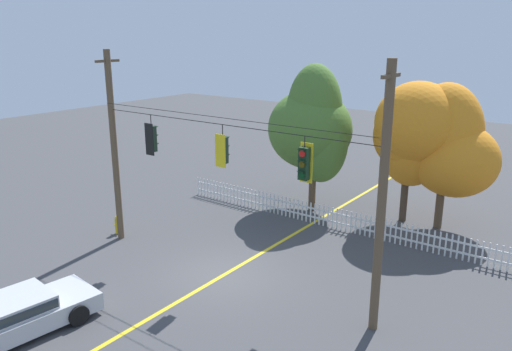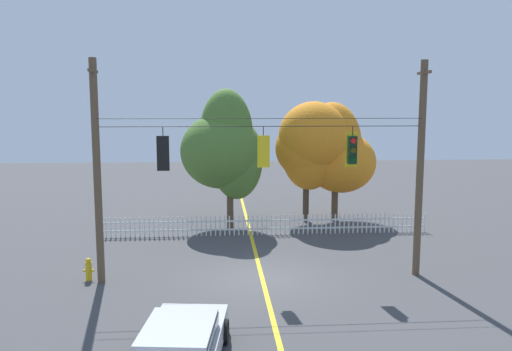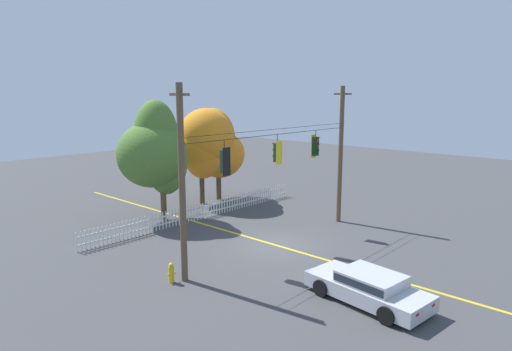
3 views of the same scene
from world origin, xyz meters
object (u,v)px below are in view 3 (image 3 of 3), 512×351
at_px(traffic_signal_eastbound_side, 225,161).
at_px(autumn_maple_near_fence, 156,152).
at_px(fire_hydrant, 171,273).
at_px(traffic_signal_northbound_secondary, 277,152).
at_px(parked_car, 369,286).
at_px(autumn_maple_mid, 204,142).
at_px(autumn_oak_far_east, 217,148).
at_px(traffic_signal_southbound_primary, 315,146).

height_order(traffic_signal_eastbound_side, autumn_maple_near_fence, autumn_maple_near_fence).
bearing_deg(fire_hydrant, traffic_signal_northbound_secondary, -2.18).
bearing_deg(traffic_signal_eastbound_side, parked_car, -81.64).
height_order(traffic_signal_eastbound_side, parked_car, traffic_signal_eastbound_side).
bearing_deg(traffic_signal_northbound_secondary, autumn_maple_near_fence, 98.33).
bearing_deg(parked_car, traffic_signal_northbound_secondary, 68.32).
bearing_deg(autumn_maple_near_fence, autumn_maple_mid, 12.87).
xyz_separation_m(traffic_signal_northbound_secondary, autumn_oak_far_east, (4.81, 9.48, -0.97)).
bearing_deg(traffic_signal_eastbound_side, fire_hydrant, 175.09).
xyz_separation_m(parked_car, fire_hydrant, (-3.73, 6.65, -0.20)).
xyz_separation_m(autumn_maple_near_fence, autumn_maple_mid, (4.54, 1.04, 0.12)).
xyz_separation_m(traffic_signal_southbound_primary, autumn_oak_far_east, (1.62, 9.47, -0.99)).
bearing_deg(autumn_maple_mid, traffic_signal_eastbound_side, -126.67).
bearing_deg(autumn_oak_far_east, traffic_signal_southbound_primary, -99.69).
xyz_separation_m(traffic_signal_eastbound_side, autumn_maple_near_fence, (2.30, 8.15, -0.54)).
height_order(parked_car, fire_hydrant, parked_car).
bearing_deg(autumn_maple_near_fence, fire_hydrant, -122.74).
height_order(autumn_maple_mid, fire_hydrant, autumn_maple_mid).
distance_m(autumn_maple_mid, parked_car, 17.06).
bearing_deg(fire_hydrant, autumn_maple_mid, 42.91).
bearing_deg(autumn_maple_mid, fire_hydrant, -137.09).
bearing_deg(traffic_signal_northbound_secondary, parked_car, -111.68).
distance_m(autumn_maple_mid, autumn_oak_far_east, 1.58).
bearing_deg(traffic_signal_southbound_primary, parked_car, -131.76).
bearing_deg(fire_hydrant, parked_car, -60.76).
height_order(traffic_signal_northbound_secondary, fire_hydrant, traffic_signal_northbound_secondary).
bearing_deg(autumn_oak_far_east, autumn_maple_mid, -168.38).
relative_size(traffic_signal_eastbound_side, autumn_oak_far_east, 0.24).
distance_m(traffic_signal_southbound_primary, autumn_oak_far_east, 9.65).
bearing_deg(autumn_oak_far_east, traffic_signal_eastbound_side, -131.21).
xyz_separation_m(traffic_signal_eastbound_side, parked_car, (0.94, -6.42, -4.00)).
height_order(traffic_signal_northbound_secondary, parked_car, traffic_signal_northbound_secondary).
bearing_deg(autumn_maple_near_fence, autumn_oak_far_east, 12.57).
relative_size(traffic_signal_southbound_primary, autumn_maple_near_fence, 0.21).
bearing_deg(fire_hydrant, autumn_maple_near_fence, 57.26).
relative_size(traffic_signal_eastbound_side, traffic_signal_northbound_secondary, 1.06).
bearing_deg(traffic_signal_northbound_secondary, traffic_signal_southbound_primary, 0.34).
height_order(traffic_signal_eastbound_side, fire_hydrant, traffic_signal_eastbound_side).
xyz_separation_m(traffic_signal_northbound_secondary, fire_hydrant, (-6.28, 0.24, -4.25)).
xyz_separation_m(traffic_signal_southbound_primary, parked_car, (-5.75, -6.44, -4.07)).
relative_size(traffic_signal_northbound_secondary, fire_hydrant, 1.74).
height_order(traffic_signal_northbound_secondary, autumn_oak_far_east, autumn_oak_far_east).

